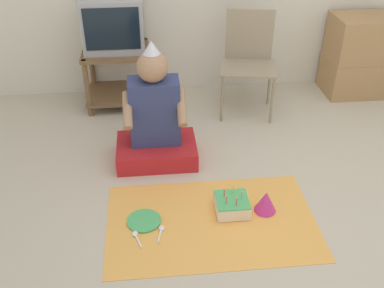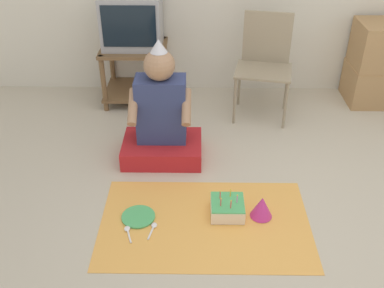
% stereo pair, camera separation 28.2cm
% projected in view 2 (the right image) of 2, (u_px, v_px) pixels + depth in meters
% --- Properties ---
extents(ground_plane, '(16.00, 16.00, 0.00)m').
position_uv_depth(ground_plane, '(288.00, 233.00, 2.71)').
color(ground_plane, '#BCB29E').
extents(tv_stand, '(0.57, 0.50, 0.51)m').
position_uv_depth(tv_stand, '(135.00, 68.00, 4.03)').
color(tv_stand, brown).
rests_on(tv_stand, ground_plane).
extents(tv, '(0.50, 0.41, 0.44)m').
position_uv_depth(tv, '(132.00, 21.00, 3.81)').
color(tv, '#99999E').
rests_on(tv, tv_stand).
extents(folding_chair, '(0.52, 0.46, 0.86)m').
position_uv_depth(folding_chair, '(265.00, 59.00, 3.73)').
color(folding_chair, gray).
rests_on(folding_chair, ground_plane).
extents(cardboard_box_stack, '(0.58, 0.43, 0.73)m').
position_uv_depth(cardboard_box_stack, '(384.00, 64.00, 3.98)').
color(cardboard_box_stack, '#A87F51').
rests_on(cardboard_box_stack, ground_plane).
extents(person_seated, '(0.58, 0.41, 0.91)m').
position_uv_depth(person_seated, '(161.00, 120.00, 3.25)').
color(person_seated, red).
rests_on(person_seated, ground_plane).
extents(party_cloth, '(1.30, 0.81, 0.01)m').
position_uv_depth(party_cloth, '(205.00, 223.00, 2.79)').
color(party_cloth, '#EFA84C').
rests_on(party_cloth, ground_plane).
extents(birthday_cake, '(0.21, 0.21, 0.16)m').
position_uv_depth(birthday_cake, '(227.00, 208.00, 2.83)').
color(birthday_cake, '#F4E0C6').
rests_on(birthday_cake, party_cloth).
extents(party_hat_blue, '(0.14, 0.14, 0.14)m').
position_uv_depth(party_hat_blue, '(262.00, 207.00, 2.80)').
color(party_hat_blue, '#CC338C').
rests_on(party_hat_blue, party_cloth).
extents(paper_plate, '(0.21, 0.21, 0.01)m').
position_uv_depth(paper_plate, '(138.00, 217.00, 2.82)').
color(paper_plate, '#4CB266').
rests_on(paper_plate, party_cloth).
extents(plastic_spoon_near, '(0.05, 0.14, 0.01)m').
position_uv_depth(plastic_spoon_near, '(153.00, 227.00, 2.74)').
color(plastic_spoon_near, white).
rests_on(plastic_spoon_near, party_cloth).
extents(plastic_spoon_far, '(0.06, 0.14, 0.01)m').
position_uv_depth(plastic_spoon_far, '(128.00, 230.00, 2.72)').
color(plastic_spoon_far, white).
rests_on(plastic_spoon_far, party_cloth).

